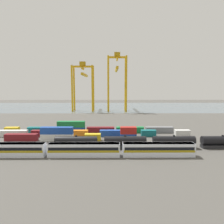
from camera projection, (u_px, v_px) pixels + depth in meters
name	position (u px, v px, depth m)	size (l,w,h in m)	color
ground_plane	(102.00, 121.00, 122.32)	(420.00, 420.00, 0.00)	#4C4944
harbour_water	(105.00, 107.00, 212.82)	(400.00, 110.00, 0.01)	slate
passenger_train	(84.00, 149.00, 59.20)	(64.37, 3.14, 3.90)	silver
freight_tank_row	(174.00, 142.00, 67.21)	(78.50, 2.92, 4.38)	#232326
shipping_container_0	(21.00, 137.00, 76.72)	(12.10, 2.44, 2.60)	maroon
shipping_container_1	(57.00, 137.00, 76.82)	(12.10, 2.44, 2.60)	silver
shipping_container_2	(57.00, 130.00, 76.51)	(12.10, 2.44, 2.60)	#1C4299
shipping_container_3	(93.00, 137.00, 76.91)	(6.04, 2.44, 2.60)	gold
shipping_container_4	(128.00, 137.00, 77.01)	(6.04, 2.44, 2.60)	#1C4299
shipping_container_5	(128.00, 130.00, 76.70)	(6.04, 2.44, 2.60)	#AD211C
shipping_container_6	(12.00, 133.00, 83.24)	(12.10, 2.44, 2.60)	silver
shipping_container_7	(47.00, 133.00, 83.34)	(12.10, 2.44, 2.60)	maroon
shipping_container_8	(81.00, 133.00, 83.45)	(6.04, 2.44, 2.60)	orange
shipping_container_9	(115.00, 133.00, 83.55)	(12.10, 2.44, 2.60)	#1C4299
shipping_container_10	(148.00, 133.00, 83.65)	(6.04, 2.44, 2.60)	#146066
shipping_container_11	(182.00, 133.00, 83.75)	(6.04, 2.44, 2.60)	silver
shipping_container_12	(12.00, 130.00, 89.79)	(6.04, 2.44, 2.60)	gold
shipping_container_13	(42.00, 130.00, 89.88)	(12.10, 2.44, 2.60)	#146066
shipping_container_14	(71.00, 130.00, 89.98)	(12.10, 2.44, 2.60)	#1C4299
shipping_container_15	(71.00, 124.00, 89.67)	(12.10, 2.44, 2.60)	#197538
shipping_container_16	(101.00, 130.00, 90.07)	(12.10, 2.44, 2.60)	maroon
shipping_container_17	(130.00, 130.00, 90.17)	(12.10, 2.44, 2.60)	#197538
shipping_container_18	(159.00, 130.00, 90.26)	(12.10, 2.44, 2.60)	slate
gantry_crane_west	(83.00, 81.00, 174.62)	(18.42, 35.35, 41.54)	gold
gantry_crane_central	(117.00, 76.00, 174.92)	(16.52, 41.38, 49.19)	gold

